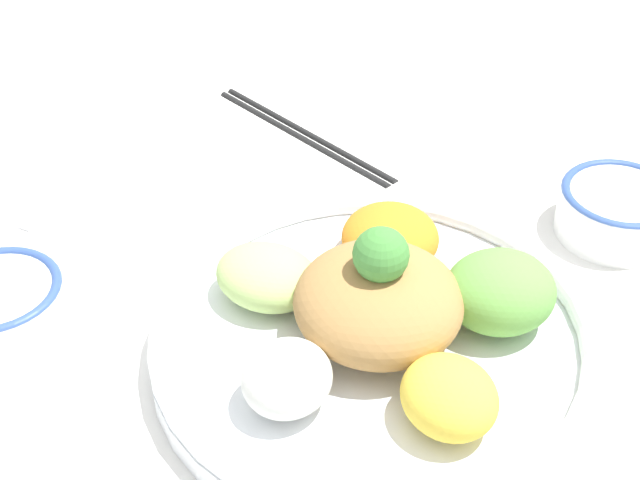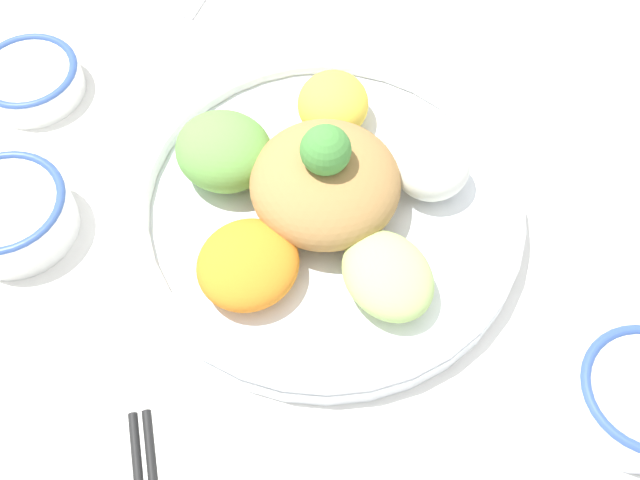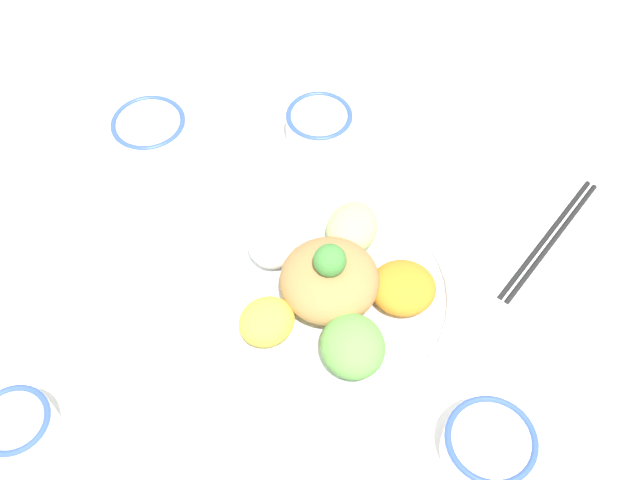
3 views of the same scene
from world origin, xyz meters
The scene contains 6 objects.
ground_plane centered at (0.00, 0.00, 0.00)m, with size 2.40×2.40×0.00m, color white.
salad_platter centered at (-0.03, 0.04, 0.03)m, with size 0.33×0.33×0.11m.
sauce_bowl_dark centered at (-0.27, 0.13, 0.02)m, with size 0.10×0.10×0.04m.
sauce_bowl_far centered at (0.11, -0.20, 0.03)m, with size 0.10×0.10×0.05m.
chopsticks_pair_near centered at (-0.24, -0.18, 0.00)m, with size 0.06×0.24×0.01m.
serving_spoon_main centered at (-0.05, -0.30, 0.00)m, with size 0.13×0.04×0.01m.
Camera 1 is at (0.37, 0.27, 0.48)m, focal length 50.00 mm.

